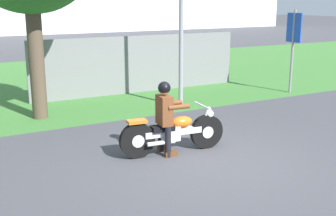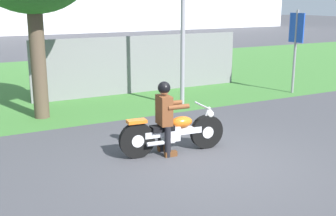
% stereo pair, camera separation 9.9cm
% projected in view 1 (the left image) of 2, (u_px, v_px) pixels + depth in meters
% --- Properties ---
extents(ground, '(120.00, 120.00, 0.00)m').
position_uv_depth(ground, '(209.00, 163.00, 7.88)').
color(ground, '#424247').
extents(grass_verge, '(60.00, 12.00, 0.01)m').
position_uv_depth(grass_verge, '(65.00, 80.00, 15.91)').
color(grass_verge, '#3D7533').
rests_on(grass_verge, ground).
extents(motorcycle_lead, '(2.14, 0.66, 0.90)m').
position_uv_depth(motorcycle_lead, '(173.00, 133.00, 8.32)').
color(motorcycle_lead, black).
rests_on(motorcycle_lead, ground).
extents(rider_lead, '(0.58, 0.50, 1.42)m').
position_uv_depth(rider_lead, '(165.00, 112.00, 8.16)').
color(rider_lead, black).
rests_on(rider_lead, ground).
extents(sign_banner, '(0.08, 0.60, 2.60)m').
position_uv_depth(sign_banner, '(293.00, 38.00, 13.47)').
color(sign_banner, gray).
rests_on(sign_banner, ground).
extents(fence_segment, '(7.00, 0.06, 1.80)m').
position_uv_depth(fence_segment, '(140.00, 64.00, 13.74)').
color(fence_segment, slate).
rests_on(fence_segment, ground).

